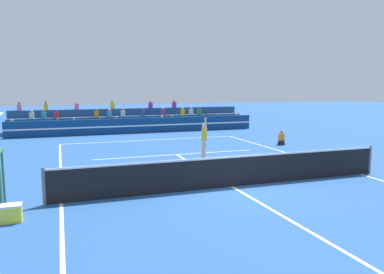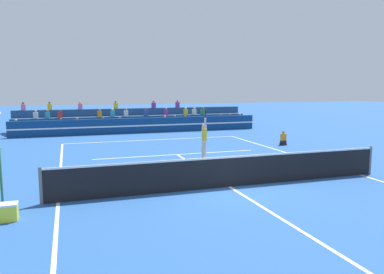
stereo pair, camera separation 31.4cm
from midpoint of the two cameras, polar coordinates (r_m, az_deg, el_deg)
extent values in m
plane|color=#285699|center=(12.91, 5.40, -7.55)|extent=(120.00, 120.00, 0.00)
cube|color=white|center=(24.02, -6.61, -0.45)|extent=(11.00, 0.10, 0.01)
cube|color=white|center=(11.79, -20.03, -9.47)|extent=(0.10, 23.80, 0.01)
cube|color=white|center=(15.96, 23.69, -5.20)|extent=(0.10, 23.80, 0.01)
cube|color=white|center=(18.79, -2.87, -2.69)|extent=(8.25, 0.10, 0.01)
cube|color=white|center=(12.91, 5.40, -7.54)|extent=(0.10, 12.85, 0.01)
cylinder|color=slate|center=(11.66, -22.38, -6.98)|extent=(0.10, 0.10, 1.10)
cylinder|color=slate|center=(16.17, 24.97, -3.14)|extent=(0.10, 0.10, 1.10)
cube|color=black|center=(12.79, 5.42, -5.39)|extent=(11.90, 0.02, 1.00)
cube|color=white|center=(12.68, 5.45, -3.06)|extent=(11.90, 0.04, 0.06)
cube|color=navy|center=(27.69, -8.41, 1.74)|extent=(18.00, 0.24, 1.10)
cube|color=white|center=(27.56, -8.36, 1.71)|extent=(18.00, 0.02, 0.10)
cube|color=navy|center=(28.96, -8.89, 1.44)|extent=(18.10, 0.95, 0.55)
cube|color=silver|center=(28.27, -17.86, 2.02)|extent=(0.32, 0.22, 0.44)
sphere|color=#9E7051|center=(28.24, -17.88, 2.66)|extent=(0.18, 0.18, 0.18)
cube|color=yellow|center=(29.65, -1.80, 2.63)|extent=(0.32, 0.22, 0.44)
sphere|color=brown|center=(29.62, -1.80, 3.25)|extent=(0.18, 0.18, 0.18)
cube|color=yellow|center=(29.19, -4.90, 2.53)|extent=(0.32, 0.22, 0.44)
sphere|color=beige|center=(29.16, -4.91, 3.15)|extent=(0.18, 0.18, 0.18)
cube|color=red|center=(28.52, -11.70, 2.27)|extent=(0.32, 0.22, 0.44)
sphere|color=#9E7051|center=(28.49, -11.72, 2.91)|extent=(0.18, 0.18, 0.18)
cube|color=silver|center=(31.05, 5.06, 2.84)|extent=(0.32, 0.22, 0.44)
sphere|color=brown|center=(31.02, 5.07, 3.42)|extent=(0.18, 0.18, 0.18)
cube|color=#338C4C|center=(28.45, -25.99, 1.64)|extent=(0.32, 0.22, 0.44)
sphere|color=tan|center=(28.42, -26.03, 2.28)|extent=(0.18, 0.18, 0.18)
cube|color=#B2B2B7|center=(28.38, -14.16, 2.17)|extent=(0.32, 0.22, 0.44)
sphere|color=brown|center=(28.35, -14.18, 2.82)|extent=(0.18, 0.18, 0.18)
cube|color=black|center=(28.26, -20.12, 1.92)|extent=(0.32, 0.22, 0.44)
sphere|color=brown|center=(28.23, -20.15, 2.56)|extent=(0.18, 0.18, 0.18)
cube|color=#B2B2B7|center=(30.71, 3.66, 2.80)|extent=(0.32, 0.22, 0.44)
sphere|color=brown|center=(30.69, 3.66, 3.39)|extent=(0.18, 0.18, 0.18)
cube|color=#338C4C|center=(29.40, -3.41, 2.58)|extent=(0.32, 0.22, 0.44)
sphere|color=#9E7051|center=(29.37, -3.42, 3.20)|extent=(0.18, 0.18, 0.18)
cube|color=red|center=(31.42, 6.50, 2.87)|extent=(0.32, 0.22, 0.44)
sphere|color=tan|center=(31.39, 6.51, 3.45)|extent=(0.18, 0.18, 0.18)
cube|color=navy|center=(29.86, -9.24, 2.15)|extent=(18.10, 0.95, 1.10)
cube|color=silver|center=(29.23, -23.51, 3.01)|extent=(0.32, 0.22, 0.44)
sphere|color=tan|center=(29.21, -23.54, 3.63)|extent=(0.18, 0.18, 0.18)
cube|color=teal|center=(29.36, -12.77, 3.47)|extent=(0.32, 0.22, 0.44)
sphere|color=beige|center=(29.34, -12.78, 4.10)|extent=(0.18, 0.18, 0.18)
cube|color=yellow|center=(30.61, -1.74, 3.83)|extent=(0.32, 0.22, 0.44)
sphere|color=beige|center=(30.59, -1.74, 4.42)|extent=(0.18, 0.18, 0.18)
cube|color=purple|center=(30.15, -4.75, 3.74)|extent=(0.32, 0.22, 0.44)
sphere|color=tan|center=(30.13, -4.76, 4.35)|extent=(0.18, 0.18, 0.18)
cube|color=orange|center=(29.26, -14.67, 3.40)|extent=(0.32, 0.22, 0.44)
sphere|color=#9E7051|center=(29.24, -14.69, 4.02)|extent=(0.18, 0.18, 0.18)
cube|color=#2D4CA5|center=(29.78, -7.76, 3.65)|extent=(0.32, 0.22, 0.44)
sphere|color=brown|center=(29.76, -7.77, 4.26)|extent=(0.18, 0.18, 0.18)
cube|color=#338C4C|center=(31.09, 0.85, 3.89)|extent=(0.32, 0.22, 0.44)
sphere|color=brown|center=(31.07, 0.85, 4.48)|extent=(0.18, 0.18, 0.18)
cube|color=red|center=(29.16, -20.25, 3.16)|extent=(0.32, 0.22, 0.44)
sphere|color=brown|center=(29.14, -20.28, 3.79)|extent=(0.18, 0.18, 0.18)
cube|color=silver|center=(29.50, -10.79, 3.55)|extent=(0.32, 0.22, 0.44)
sphere|color=#9E7051|center=(29.48, -10.80, 4.17)|extent=(0.18, 0.18, 0.18)
cube|color=teal|center=(29.19, -21.92, 3.08)|extent=(0.32, 0.22, 0.44)
sphere|color=#9E7051|center=(29.17, -21.95, 3.71)|extent=(0.18, 0.18, 0.18)
cube|color=silver|center=(30.84, -0.43, 3.86)|extent=(0.32, 0.22, 0.44)
sphere|color=tan|center=(30.82, -0.43, 4.45)|extent=(0.18, 0.18, 0.18)
cube|color=navy|center=(30.77, -9.57, 2.82)|extent=(18.10, 0.95, 1.65)
cube|color=purple|center=(31.36, -3.01, 4.92)|extent=(0.32, 0.22, 0.44)
sphere|color=brown|center=(31.35, -3.01, 5.50)|extent=(0.18, 0.18, 0.18)
cube|color=pink|center=(30.10, -17.45, 4.46)|extent=(0.32, 0.22, 0.44)
sphere|color=tan|center=(30.08, -17.47, 5.07)|extent=(0.18, 0.18, 0.18)
cube|color=yellow|center=(30.10, -21.64, 4.27)|extent=(0.32, 0.22, 0.44)
sphere|color=brown|center=(30.08, -21.67, 4.88)|extent=(0.18, 0.18, 0.18)
cube|color=yellow|center=(30.31, -12.31, 4.66)|extent=(0.32, 0.22, 0.44)
sphere|color=brown|center=(30.30, -12.33, 5.26)|extent=(0.18, 0.18, 0.18)
cube|color=purple|center=(30.85, -6.64, 4.83)|extent=(0.32, 0.22, 0.44)
sphere|color=#9E7051|center=(30.83, -6.65, 5.42)|extent=(0.18, 0.18, 0.18)
cube|color=pink|center=(30.22, -25.09, 4.10)|extent=(0.32, 0.22, 0.44)
sphere|color=brown|center=(30.20, -25.12, 4.70)|extent=(0.18, 0.18, 0.18)
cylinder|color=#337047|center=(12.02, -27.48, -5.62)|extent=(0.07, 0.07, 1.60)
cylinder|color=#337047|center=(11.40, -27.91, -6.33)|extent=(0.07, 0.07, 1.60)
cube|color=black|center=(22.49, 13.05, -1.01)|extent=(0.28, 0.36, 0.12)
cube|color=black|center=(22.47, 13.06, -0.71)|extent=(0.28, 0.24, 0.18)
cube|color=orange|center=(22.43, 13.09, 0.02)|extent=(0.30, 0.18, 0.40)
sphere|color=#9E7051|center=(22.39, 13.11, 0.76)|extent=(0.17, 0.17, 0.17)
cylinder|color=beige|center=(17.28, 1.38, -2.09)|extent=(0.14, 0.14, 0.90)
cylinder|color=beige|center=(17.05, 1.19, -2.22)|extent=(0.14, 0.14, 0.90)
cube|color=white|center=(17.10, 1.35, -0.53)|extent=(0.27, 0.36, 0.20)
cube|color=yellow|center=(17.06, 1.36, 0.46)|extent=(0.28, 0.40, 0.56)
sphere|color=beige|center=(17.02, 1.36, 1.67)|extent=(0.22, 0.22, 0.22)
cube|color=white|center=(17.35, 1.50, -3.41)|extent=(0.28, 0.18, 0.09)
cube|color=white|center=(17.13, 1.32, -3.55)|extent=(0.28, 0.18, 0.09)
cylinder|color=beige|center=(17.30, 1.27, 0.37)|extent=(0.09, 0.09, 0.56)
cylinder|color=beige|center=(16.66, 1.49, 2.00)|extent=(0.17, 0.35, 0.58)
cylinder|color=black|center=(16.46, 1.56, 3.19)|extent=(0.06, 0.13, 0.21)
torus|color=black|center=(16.38, 1.59, 3.74)|extent=(0.13, 0.40, 0.41)
sphere|color=#C6DB33|center=(22.20, -5.92, -1.03)|extent=(0.07, 0.07, 0.07)
cube|color=yellow|center=(10.70, -26.57, -10.47)|extent=(0.48, 0.36, 0.40)
cube|color=white|center=(10.64, -26.64, -9.32)|extent=(0.50, 0.38, 0.05)
camera|label=1|loc=(0.16, -90.53, -0.07)|focal=35.00mm
camera|label=2|loc=(0.16, 89.47, 0.07)|focal=35.00mm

